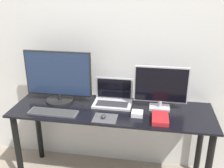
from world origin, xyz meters
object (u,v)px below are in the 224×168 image
monitor_left (58,78)px  monitor_right (161,87)px  keyboard (53,112)px  power_brick (137,114)px  book (160,118)px  laptop (113,97)px  mouse (104,116)px

monitor_left → monitor_right: size_ratio=1.33×
monitor_right → keyboard: monitor_right is taller
monitor_right → power_brick: (-0.19, -0.17, -0.19)m
monitor_left → monitor_right: 0.94m
book → monitor_right: bearing=91.4°
laptop → mouse: 0.31m
laptop → mouse: size_ratio=5.76×
keyboard → book: (0.91, 0.03, 0.01)m
monitor_left → monitor_right: bearing=0.0°
keyboard → mouse: 0.45m
mouse → book: bearing=5.3°
monitor_right → power_brick: 0.31m
book → power_brick: size_ratio=2.21×
monitor_left → mouse: (0.48, -0.26, -0.22)m
keyboard → mouse: size_ratio=7.08×
monitor_right → mouse: size_ratio=7.68×
laptop → mouse: bearing=-95.7°
monitor_right → book: 0.29m
monitor_left → book: bearing=-13.2°
keyboard → laptop: bearing=31.3°
laptop → book: laptop is taller
monitor_right → keyboard: size_ratio=1.08×
monitor_right → book: (0.01, -0.22, -0.19)m
laptop → mouse: (-0.03, -0.31, -0.04)m
monitor_left → mouse: monitor_left is taller
keyboard → monitor_right: bearing=15.3°
laptop → book: bearing=-31.2°
book → power_brick: bearing=165.0°
monitor_right → laptop: (-0.43, 0.04, -0.15)m
monitor_left → mouse: 0.59m
monitor_left → power_brick: bearing=-12.7°
keyboard → power_brick: (0.72, 0.08, 0.01)m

